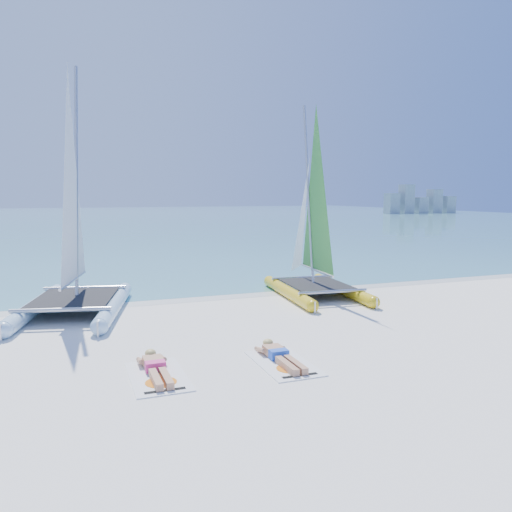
{
  "coord_description": "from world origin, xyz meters",
  "views": [
    {
      "loc": [
        -4.01,
        -10.04,
        3.32
      ],
      "look_at": [
        0.23,
        1.2,
        1.83
      ],
      "focal_mm": 35.0,
      "sensor_mm": 36.0,
      "label": 1
    }
  ],
  "objects_px": {
    "catamaran_blue": "(73,236)",
    "sunbather_b": "(280,355)",
    "sunbather_a": "(156,367)",
    "towel_b": "(283,363)",
    "towel_a": "(158,376)",
    "catamaran_yellow": "(311,233)"
  },
  "relations": [
    {
      "from": "sunbather_a",
      "to": "towel_a",
      "type": "bearing_deg",
      "value": -90.0
    },
    {
      "from": "towel_b",
      "to": "towel_a",
      "type": "bearing_deg",
      "value": 176.09
    },
    {
      "from": "catamaran_yellow",
      "to": "towel_b",
      "type": "distance_m",
      "value": 7.44
    },
    {
      "from": "towel_a",
      "to": "sunbather_a",
      "type": "bearing_deg",
      "value": 90.0
    },
    {
      "from": "sunbather_a",
      "to": "sunbather_b",
      "type": "relative_size",
      "value": 1.0
    },
    {
      "from": "catamaran_yellow",
      "to": "towel_a",
      "type": "height_order",
      "value": "catamaran_yellow"
    },
    {
      "from": "catamaran_blue",
      "to": "sunbather_b",
      "type": "xyz_separation_m",
      "value": [
        3.75,
        -5.8,
        -2.05
      ]
    },
    {
      "from": "towel_a",
      "to": "towel_b",
      "type": "height_order",
      "value": "same"
    },
    {
      "from": "towel_a",
      "to": "sunbather_a",
      "type": "distance_m",
      "value": 0.22
    },
    {
      "from": "towel_a",
      "to": "catamaran_yellow",
      "type": "bearing_deg",
      "value": 44.21
    },
    {
      "from": "sunbather_a",
      "to": "catamaran_blue",
      "type": "bearing_deg",
      "value": 103.07
    },
    {
      "from": "catamaran_blue",
      "to": "towel_b",
      "type": "relative_size",
      "value": 3.93
    },
    {
      "from": "catamaran_blue",
      "to": "catamaran_yellow",
      "type": "relative_size",
      "value": 1.12
    },
    {
      "from": "catamaran_blue",
      "to": "sunbather_a",
      "type": "bearing_deg",
      "value": -63.82
    },
    {
      "from": "towel_b",
      "to": "sunbather_b",
      "type": "relative_size",
      "value": 1.07
    },
    {
      "from": "towel_b",
      "to": "sunbather_b",
      "type": "xyz_separation_m",
      "value": [
        0.0,
        0.19,
        0.11
      ]
    },
    {
      "from": "catamaran_blue",
      "to": "catamaran_yellow",
      "type": "distance_m",
      "value": 7.44
    },
    {
      "from": "towel_a",
      "to": "towel_b",
      "type": "relative_size",
      "value": 1.0
    },
    {
      "from": "sunbather_b",
      "to": "catamaran_blue",
      "type": "bearing_deg",
      "value": 122.86
    },
    {
      "from": "catamaran_blue",
      "to": "towel_a",
      "type": "bearing_deg",
      "value": -64.24
    },
    {
      "from": "towel_b",
      "to": "catamaran_blue",
      "type": "bearing_deg",
      "value": 122.02
    },
    {
      "from": "towel_b",
      "to": "sunbather_b",
      "type": "distance_m",
      "value": 0.22
    }
  ]
}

